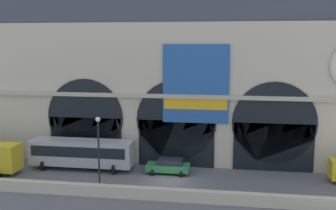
# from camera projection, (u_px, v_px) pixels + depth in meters

# --- Properties ---
(ground_plane) EXTENTS (200.00, 200.00, 0.00)m
(ground_plane) POSITION_uv_depth(u_px,v_px,m) (169.00, 181.00, 38.93)
(ground_plane) COLOR slate
(quay_parapet_wall) EXTENTS (90.00, 0.70, 1.03)m
(quay_parapet_wall) POSITION_uv_depth(u_px,v_px,m) (161.00, 194.00, 34.30)
(quay_parapet_wall) COLOR beige
(quay_parapet_wall) RESTS_ON ground
(station_building) EXTENTS (42.80, 4.44, 19.87)m
(station_building) POSITION_uv_depth(u_px,v_px,m) (179.00, 77.00, 44.30)
(station_building) COLOR beige
(station_building) RESTS_ON ground
(bus_midwest) EXTENTS (11.00, 3.25, 3.10)m
(bus_midwest) POSITION_uv_depth(u_px,v_px,m) (82.00, 153.00, 42.53)
(bus_midwest) COLOR #ADB2B7
(bus_midwest) RESTS_ON ground
(car_center) EXTENTS (4.40, 2.22, 1.55)m
(car_center) POSITION_uv_depth(u_px,v_px,m) (169.00, 166.00, 41.18)
(car_center) COLOR #2D7A42
(car_center) RESTS_ON ground
(street_lamp_quayside) EXTENTS (0.44, 0.44, 6.90)m
(street_lamp_quayside) POSITION_uv_depth(u_px,v_px,m) (99.00, 145.00, 35.36)
(street_lamp_quayside) COLOR black
(street_lamp_quayside) RESTS_ON ground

